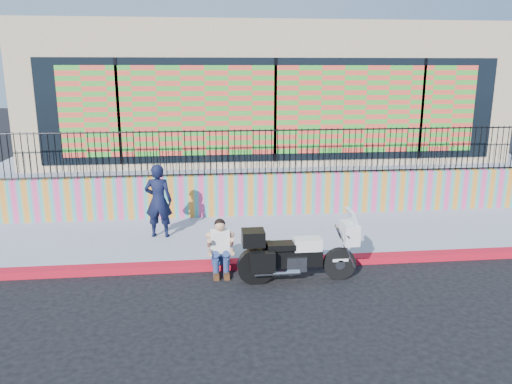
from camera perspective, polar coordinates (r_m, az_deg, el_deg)
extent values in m
plane|color=black|center=(10.52, 5.40, -8.28)|extent=(90.00, 90.00, 0.00)
cube|color=maroon|center=(10.49, 5.41, -7.90)|extent=(16.00, 0.30, 0.15)
cube|color=#868CA1|center=(12.01, 3.83, -5.00)|extent=(16.00, 3.00, 0.15)
cube|color=#E53C7C|center=(13.35, 2.67, -0.25)|extent=(16.00, 0.20, 1.10)
cube|color=#868CA1|center=(18.30, 0.20, 3.42)|extent=(16.00, 10.00, 1.25)
cube|color=tan|center=(17.81, 0.28, 11.63)|extent=(14.00, 8.00, 4.00)
cube|color=black|center=(13.85, 2.21, 9.31)|extent=(12.60, 0.04, 2.80)
cube|color=#EC4834|center=(13.82, 2.22, 9.30)|extent=(11.48, 0.02, 2.40)
cylinder|color=black|center=(9.83, 9.51, -8.08)|extent=(0.63, 0.13, 0.63)
cylinder|color=black|center=(9.53, -0.03, -8.60)|extent=(0.63, 0.13, 0.63)
cube|color=black|center=(9.58, 4.84, -7.47)|extent=(0.91, 0.27, 0.32)
cube|color=silver|center=(9.61, 4.54, -8.01)|extent=(0.38, 0.32, 0.29)
cube|color=silver|center=(9.52, 5.89, -5.92)|extent=(0.52, 0.31, 0.23)
cube|color=black|center=(9.44, 2.87, -6.16)|extent=(0.52, 0.32, 0.11)
cube|color=silver|center=(9.66, 10.64, -4.60)|extent=(0.29, 0.50, 0.40)
cube|color=silver|center=(9.58, 10.94, -2.86)|extent=(0.17, 0.44, 0.32)
cube|color=black|center=(9.31, -0.32, -5.25)|extent=(0.42, 0.40, 0.29)
cube|color=black|center=(9.20, 0.77, -8.04)|extent=(0.46, 0.17, 0.38)
cube|color=black|center=(9.73, 0.35, -6.79)|extent=(0.46, 0.17, 0.38)
cube|color=silver|center=(9.79, 9.53, -7.56)|extent=(0.31, 0.15, 0.06)
imported|color=black|center=(11.69, -11.09, -0.99)|extent=(0.68, 0.50, 1.72)
cube|color=navy|center=(10.19, -4.10, -7.56)|extent=(0.36, 0.28, 0.18)
cube|color=white|center=(10.03, -4.12, -5.78)|extent=(0.38, 0.27, 0.54)
sphere|color=tan|center=(9.87, -4.15, -3.89)|extent=(0.21, 0.21, 0.21)
cube|color=#472814|center=(9.85, -4.56, -9.54)|extent=(0.11, 0.26, 0.10)
cube|color=#472814|center=(9.86, -3.38, -9.50)|extent=(0.11, 0.26, 0.10)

